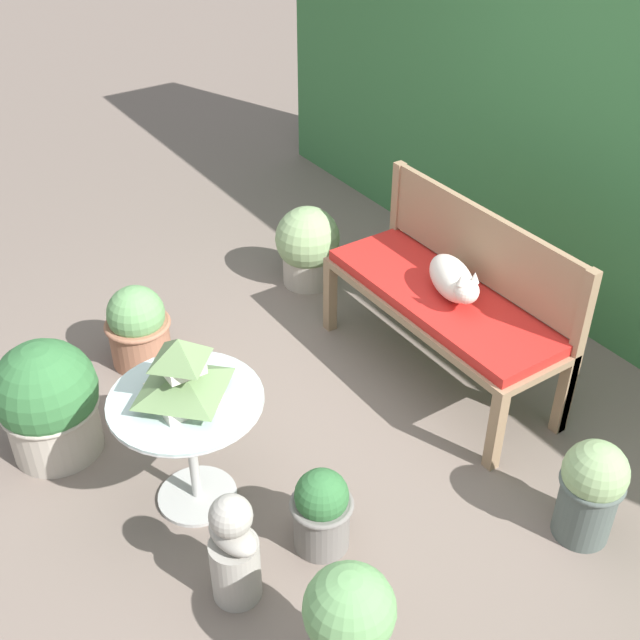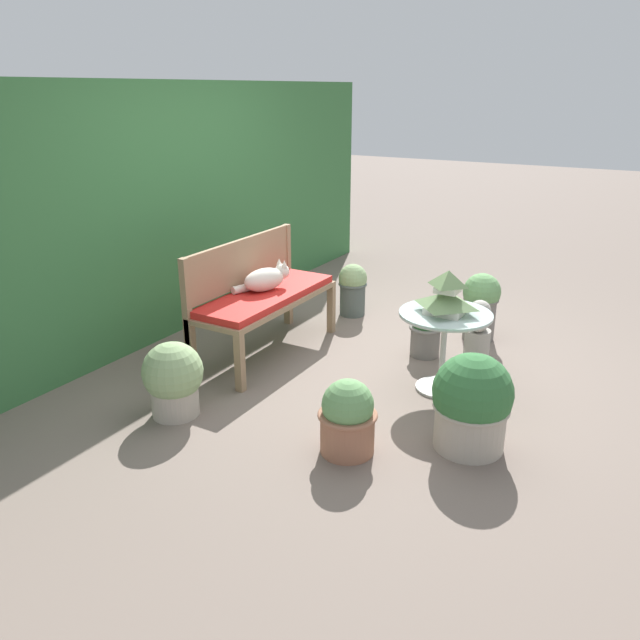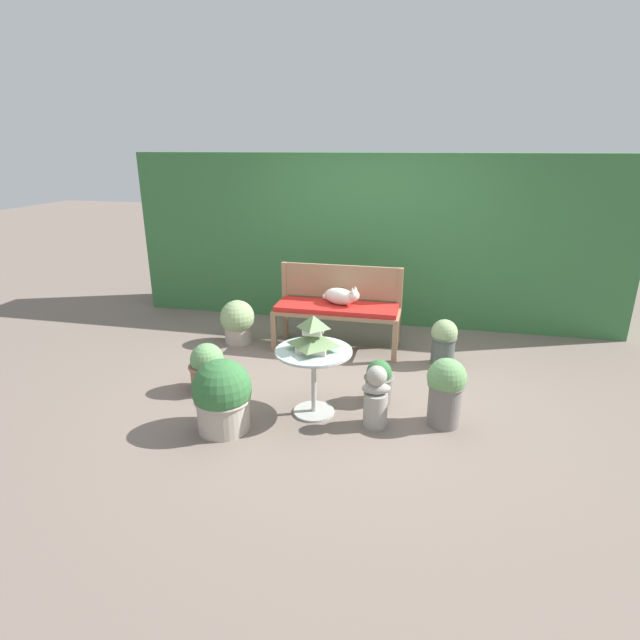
{
  "view_description": "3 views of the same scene",
  "coord_description": "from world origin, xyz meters",
  "px_view_note": "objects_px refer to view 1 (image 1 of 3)",
  "views": [
    {
      "loc": [
        2.31,
        -1.57,
        2.85
      ],
      "look_at": [
        -0.27,
        0.16,
        0.65
      ],
      "focal_mm": 45.0,
      "sensor_mm": 36.0,
      "label": 1
    },
    {
      "loc": [
        -4.25,
        -1.93,
        2.12
      ],
      "look_at": [
        -0.32,
        0.34,
        0.43
      ],
      "focal_mm": 35.0,
      "sensor_mm": 36.0,
      "label": 2
    },
    {
      "loc": [
        0.76,
        -4.47,
        2.27
      ],
      "look_at": [
        -0.26,
        0.11,
        0.63
      ],
      "focal_mm": 28.0,
      "sensor_mm": 36.0,
      "label": 3
    }
  ],
  "objects_px": {
    "garden_bench": "(441,305)",
    "potted_plant_table_near": "(322,510)",
    "garden_bust": "(234,551)",
    "potted_plant_bench_right": "(308,246)",
    "patio_table": "(188,421)",
    "potted_plant_table_far": "(349,628)",
    "pagoda_birdhouse": "(182,374)",
    "potted_plant_hedge_corner": "(48,402)",
    "potted_plant_patio_mid": "(138,327)",
    "cat": "(454,279)",
    "potted_plant_bench_left": "(591,489)"
  },
  "relations": [
    {
      "from": "potted_plant_bench_left",
      "to": "cat",
      "type": "bearing_deg",
      "value": 169.66
    },
    {
      "from": "potted_plant_patio_mid",
      "to": "potted_plant_table_near",
      "type": "xyz_separation_m",
      "value": [
        1.65,
        0.13,
        -0.03
      ]
    },
    {
      "from": "pagoda_birdhouse",
      "to": "potted_plant_table_near",
      "type": "xyz_separation_m",
      "value": [
        0.54,
        0.33,
        -0.53
      ]
    },
    {
      "from": "potted_plant_bench_left",
      "to": "potted_plant_table_far",
      "type": "xyz_separation_m",
      "value": [
        -0.0,
        -1.27,
        0.06
      ]
    },
    {
      "from": "patio_table",
      "to": "potted_plant_hedge_corner",
      "type": "height_order",
      "value": "potted_plant_hedge_corner"
    },
    {
      "from": "garden_bench",
      "to": "cat",
      "type": "relative_size",
      "value": 3.1
    },
    {
      "from": "garden_bench",
      "to": "pagoda_birdhouse",
      "type": "relative_size",
      "value": 4.12
    },
    {
      "from": "cat",
      "to": "pagoda_birdhouse",
      "type": "xyz_separation_m",
      "value": [
        0.04,
        -1.54,
        0.1
      ]
    },
    {
      "from": "potted_plant_table_near",
      "to": "cat",
      "type": "bearing_deg",
      "value": 115.67
    },
    {
      "from": "garden_bench",
      "to": "potted_plant_bench_right",
      "type": "xyz_separation_m",
      "value": [
        -1.2,
        -0.06,
        -0.2
      ]
    },
    {
      "from": "garden_bench",
      "to": "potted_plant_table_far",
      "type": "xyz_separation_m",
      "value": [
        1.21,
        -1.46,
        -0.14
      ]
    },
    {
      "from": "potted_plant_patio_mid",
      "to": "potted_plant_bench_right",
      "type": "bearing_deg",
      "value": 98.04
    },
    {
      "from": "garden_bust",
      "to": "potted_plant_bench_right",
      "type": "distance_m",
      "value": 2.41
    },
    {
      "from": "garden_bust",
      "to": "potted_plant_bench_right",
      "type": "relative_size",
      "value": 1.04
    },
    {
      "from": "potted_plant_patio_mid",
      "to": "potted_plant_table_near",
      "type": "bearing_deg",
      "value": 4.33
    },
    {
      "from": "garden_bench",
      "to": "potted_plant_table_near",
      "type": "xyz_separation_m",
      "value": [
        0.62,
        -1.18,
        -0.26
      ]
    },
    {
      "from": "potted_plant_bench_left",
      "to": "potted_plant_bench_right",
      "type": "bearing_deg",
      "value": 176.97
    },
    {
      "from": "cat",
      "to": "potted_plant_hedge_corner",
      "type": "distance_m",
      "value": 2.1
    },
    {
      "from": "garden_bust",
      "to": "potted_plant_bench_right",
      "type": "bearing_deg",
      "value": 127.6
    },
    {
      "from": "cat",
      "to": "potted_plant_table_far",
      "type": "bearing_deg",
      "value": -32.9
    },
    {
      "from": "pagoda_birdhouse",
      "to": "potted_plant_table_near",
      "type": "distance_m",
      "value": 0.83
    },
    {
      "from": "pagoda_birdhouse",
      "to": "potted_plant_patio_mid",
      "type": "distance_m",
      "value": 1.24
    },
    {
      "from": "potted_plant_bench_right",
      "to": "potted_plant_patio_mid",
      "type": "height_order",
      "value": "potted_plant_bench_right"
    },
    {
      "from": "garden_bench",
      "to": "patio_table",
      "type": "relative_size",
      "value": 2.15
    },
    {
      "from": "garden_bench",
      "to": "potted_plant_table_near",
      "type": "bearing_deg",
      "value": -62.2
    },
    {
      "from": "patio_table",
      "to": "potted_plant_table_far",
      "type": "relative_size",
      "value": 1.11
    },
    {
      "from": "potted_plant_table_far",
      "to": "potted_plant_table_near",
      "type": "relative_size",
      "value": 1.46
    },
    {
      "from": "garden_bust",
      "to": "potted_plant_table_far",
      "type": "bearing_deg",
      "value": 2.38
    },
    {
      "from": "cat",
      "to": "patio_table",
      "type": "height_order",
      "value": "cat"
    },
    {
      "from": "pagoda_birdhouse",
      "to": "potted_plant_table_near",
      "type": "height_order",
      "value": "pagoda_birdhouse"
    },
    {
      "from": "potted_plant_hedge_corner",
      "to": "potted_plant_bench_right",
      "type": "bearing_deg",
      "value": 107.81
    },
    {
      "from": "potted_plant_hedge_corner",
      "to": "patio_table",
      "type": "bearing_deg",
      "value": 32.0
    },
    {
      "from": "garden_bust",
      "to": "potted_plant_table_far",
      "type": "relative_size",
      "value": 0.91
    },
    {
      "from": "garden_bust",
      "to": "potted_plant_bench_left",
      "type": "relative_size",
      "value": 1.07
    },
    {
      "from": "garden_bench",
      "to": "pagoda_birdhouse",
      "type": "bearing_deg",
      "value": -86.97
    },
    {
      "from": "potted_plant_patio_mid",
      "to": "pagoda_birdhouse",
      "type": "bearing_deg",
      "value": -10.72
    },
    {
      "from": "garden_bench",
      "to": "potted_plant_patio_mid",
      "type": "relative_size",
      "value": 2.99
    },
    {
      "from": "garden_bench",
      "to": "patio_table",
      "type": "xyz_separation_m",
      "value": [
        0.08,
        -1.51,
        0.01
      ]
    },
    {
      "from": "patio_table",
      "to": "potted_plant_table_far",
      "type": "height_order",
      "value": "patio_table"
    },
    {
      "from": "garden_bench",
      "to": "potted_plant_table_far",
      "type": "height_order",
      "value": "potted_plant_table_far"
    },
    {
      "from": "garden_bust",
      "to": "potted_plant_hedge_corner",
      "type": "xyz_separation_m",
      "value": [
        -1.24,
        -0.33,
        0.04
      ]
    },
    {
      "from": "potted_plant_table_far",
      "to": "potted_plant_bench_left",
      "type": "bearing_deg",
      "value": 89.91
    },
    {
      "from": "garden_bench",
      "to": "pagoda_birdhouse",
      "type": "xyz_separation_m",
      "value": [
        0.08,
        -1.51,
        0.27
      ]
    },
    {
      "from": "garden_bench",
      "to": "garden_bust",
      "type": "relative_size",
      "value": 2.61
    },
    {
      "from": "garden_bench",
      "to": "cat",
      "type": "height_order",
      "value": "cat"
    },
    {
      "from": "potted_plant_table_far",
      "to": "potted_plant_hedge_corner",
      "type": "bearing_deg",
      "value": -165.21
    },
    {
      "from": "potted_plant_hedge_corner",
      "to": "potted_plant_bench_right",
      "type": "relative_size",
      "value": 1.18
    },
    {
      "from": "patio_table",
      "to": "potted_plant_bench_right",
      "type": "distance_m",
      "value": 1.95
    },
    {
      "from": "cat",
      "to": "potted_plant_patio_mid",
      "type": "distance_m",
      "value": 1.76
    },
    {
      "from": "potted_plant_bench_right",
      "to": "potted_plant_table_near",
      "type": "distance_m",
      "value": 2.14
    }
  ]
}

